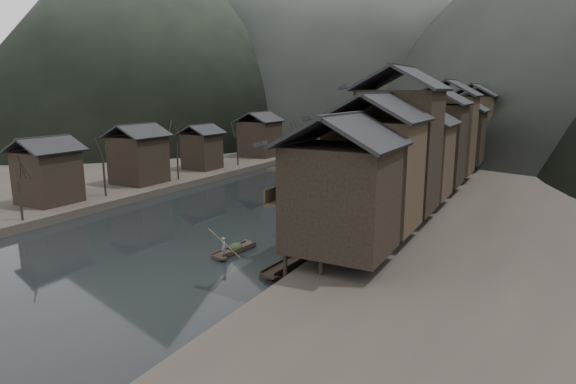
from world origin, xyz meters
The scene contains 12 objects.
water centered at (0.00, 0.00, 0.00)m, with size 300.00×300.00×0.00m, color black.
left_bank centered at (-35.00, 40.00, 0.60)m, with size 40.00×200.00×1.20m, color #2D2823.
stilt_houses centered at (17.28, 19.68, 8.89)m, with size 9.00×67.60×16.19m.
left_houses centered at (-20.50, 20.12, 5.66)m, with size 8.10×53.20×8.73m.
bare_trees centered at (-17.00, 25.60, 6.17)m, with size 3.70×72.58×7.40m.
moored_sampans centered at (12.09, 21.36, 0.20)m, with size 2.51×61.25×0.47m.
midriver_boats centered at (-1.35, 47.01, 0.20)m, with size 8.05×22.50×0.45m.
stone_bridge centered at (0.00, 72.00, 5.11)m, with size 40.00×6.00×9.00m.
hero_sampan centered at (6.72, -5.95, 0.20)m, with size 1.58×5.21×0.44m.
cargo_heap centered at (6.70, -5.71, 0.78)m, with size 1.13×1.49×0.68m, color black.
boatman centered at (6.92, -7.74, 1.28)m, with size 0.61×0.40×1.69m, color slate.
bamboo_pole centered at (7.12, -7.74, 3.62)m, with size 0.06×0.06×4.02m, color #8C7A51.
Camera 1 is at (29.74, -38.51, 13.77)m, focal length 30.00 mm.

